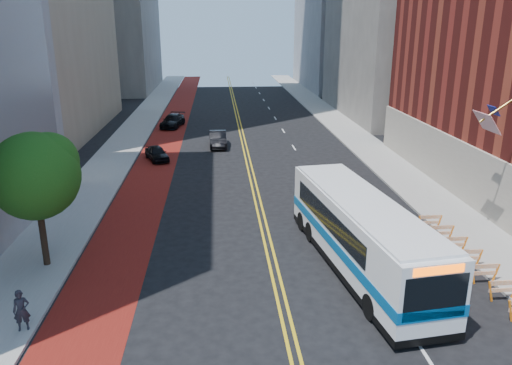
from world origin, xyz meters
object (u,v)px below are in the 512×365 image
Objects in this scene: car_b at (218,139)px; transit_bus at (360,232)px; car_a at (157,153)px; car_c at (173,121)px; street_tree at (36,173)px; pedestrian at (21,310)px.

transit_bus is at bearing -76.99° from car_b.
car_a is 0.81× the size of car_b.
car_b reaches higher than car_c.
street_tree is 1.45× the size of car_b.
street_tree is 3.95× the size of pedestrian.
car_a is (3.17, 20.19, -4.27)m from street_tree.
car_c reaches higher than car_a.
street_tree reaches higher than transit_bus.
car_b is 0.92× the size of car_c.
car_a is 26.02m from pedestrian.
transit_bus reaches higher than car_c.
transit_bus is 38.49m from car_c.
street_tree is at bearing -83.96° from car_c.
car_b is (-6.83, 26.25, -1.14)m from transit_bus.
transit_bus is 3.61× the size of car_a.
car_b is 31.61m from pedestrian.
transit_bus is 27.14m from car_b.
street_tree reaches higher than car_b.
street_tree is at bearing -110.60° from car_b.
street_tree is 35.61m from car_c.
car_a is 2.20× the size of pedestrian.
street_tree reaches higher than car_a.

